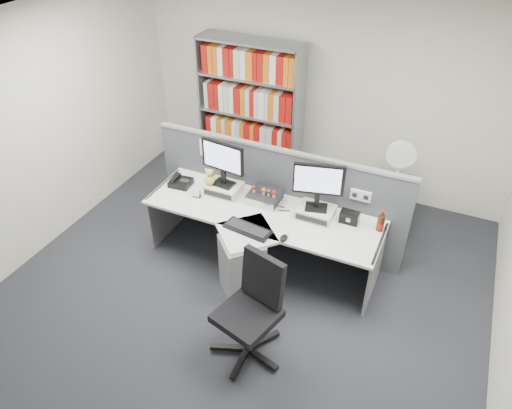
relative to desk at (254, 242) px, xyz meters
The scene contains 21 objects.
ground 0.75m from the desk, 90.00° to the right, with size 5.50×5.50×0.00m, color #303239.
room_shell 1.46m from the desk, 90.00° to the right, with size 5.04×5.54×2.72m.
partition 0.68m from the desk, 89.59° to the left, with size 3.00×0.08×1.27m.
desk is the anchor object (origin of this frame).
monitor_riser_left 0.74m from the desk, 145.27° to the left, with size 0.38×0.31×0.10m.
monitor_riser_right 0.74m from the desk, 34.80° to the left, with size 0.38×0.31×0.10m.
monitor_left 0.96m from the desk, 145.14° to the left, with size 0.52×0.19×0.53m.
monitor_right 0.96m from the desk, 34.95° to the left, with size 0.52×0.22×0.53m.
desktop_pc 0.52m from the desk, 98.65° to the left, with size 0.35×0.31×0.09m.
figurines 0.57m from the desk, 96.88° to the left, with size 0.29×0.05×0.09m.
keyboard 0.31m from the desk, 92.29° to the right, with size 0.52×0.25×0.03m.
mouse 0.50m from the desk, 17.79° to the right, with size 0.07×0.11×0.04m, color black.
desk_phone 1.16m from the desk, 164.58° to the left, with size 0.26×0.24×0.10m.
desk_calendar 0.86m from the desk, 167.73° to the left, with size 0.09×0.07×0.11m.
plush_toy 0.89m from the desk, 155.12° to the left, with size 0.12×0.12×0.20m.
speaker 1.05m from the desk, 25.01° to the left, with size 0.20×0.11×0.13m, color black.
cola_bottle 1.34m from the desk, 19.04° to the left, with size 0.08×0.08×0.25m.
shelving_unit 2.12m from the desk, 115.96° to the left, with size 1.41×0.40×2.00m.
filing_cabinet 1.85m from the desk, 49.39° to the left, with size 0.45×0.61×0.70m.
desk_fan 1.94m from the desk, 49.38° to the left, with size 0.34×0.20×0.57m.
office_chair 1.02m from the desk, 65.90° to the right, with size 0.69×0.69×1.04m.
Camera 1 is at (1.65, -2.98, 3.80)m, focal length 33.49 mm.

